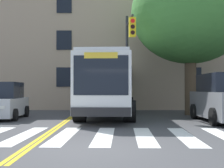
# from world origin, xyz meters

# --- Properties ---
(ground_plane) EXTENTS (120.00, 120.00, 0.00)m
(ground_plane) POSITION_xyz_m (0.00, 0.00, 0.00)
(ground_plane) COLOR #424244
(crosswalk) EXTENTS (15.11, 4.66, 0.01)m
(crosswalk) POSITION_xyz_m (-0.35, 2.23, 0.00)
(crosswalk) COLOR white
(crosswalk) RESTS_ON ground
(lane_line_yellow_inner) EXTENTS (0.12, 36.00, 0.01)m
(lane_line_yellow_inner) POSITION_xyz_m (-1.70, 16.23, 0.00)
(lane_line_yellow_inner) COLOR gold
(lane_line_yellow_inner) RESTS_ON ground
(lane_line_yellow_outer) EXTENTS (0.12, 36.00, 0.01)m
(lane_line_yellow_outer) POSITION_xyz_m (-1.54, 16.23, 0.00)
(lane_line_yellow_outer) COLOR gold
(lane_line_yellow_outer) RESTS_ON ground
(city_bus) EXTENTS (3.18, 11.18, 3.23)m
(city_bus) POSITION_xyz_m (0.38, 9.76, 1.79)
(city_bus) COLOR white
(city_bus) RESTS_ON ground
(car_silver_near_lane) EXTENTS (2.06, 3.95, 1.88)m
(car_silver_near_lane) POSITION_xyz_m (-4.97, 8.01, 0.86)
(car_silver_near_lane) COLOR #B7BABF
(car_silver_near_lane) RESTS_ON ground
(car_grey_far_lane) EXTENTS (2.17, 4.99, 2.24)m
(car_grey_far_lane) POSITION_xyz_m (5.74, 6.47, 1.07)
(car_grey_far_lane) COLOR slate
(car_grey_far_lane) RESTS_ON ground
(traffic_light_overhead) EXTENTS (0.42, 2.79, 5.90)m
(traffic_light_overhead) POSITION_xyz_m (1.53, 9.59, 3.85)
(traffic_light_overhead) COLOR #28282D
(traffic_light_overhead) RESTS_ON ground
(street_tree_curbside_large) EXTENTS (8.23, 7.88, 9.14)m
(street_tree_curbside_large) POSITION_xyz_m (5.19, 10.38, 6.06)
(street_tree_curbside_large) COLOR brown
(street_tree_curbside_large) RESTS_ON ground
(building_facade) EXTENTS (35.23, 9.58, 9.57)m
(building_facade) POSITION_xyz_m (1.78, 19.29, 4.79)
(building_facade) COLOR tan
(building_facade) RESTS_ON ground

